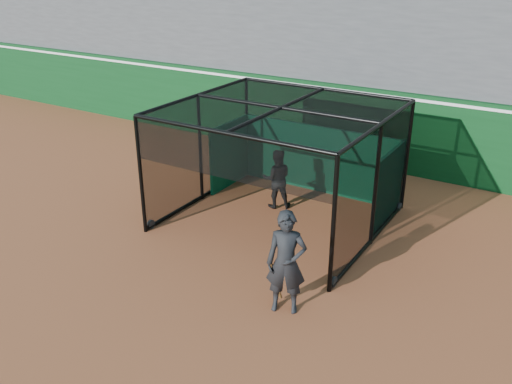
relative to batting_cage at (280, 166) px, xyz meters
The scene contains 6 objects.
ground 3.91m from the batting_cage, 99.65° to the right, with size 120.00×120.00×0.00m, color brown.
outfield_wall 4.96m from the batting_cage, 97.06° to the left, with size 50.00×0.50×2.50m.
grandstand 9.22m from the batting_cage, 94.01° to the left, with size 50.00×7.85×8.95m.
batting_cage is the anchor object (origin of this frame).
batter 1.00m from the batting_cage, 125.85° to the left, with size 0.78×0.61×1.60m, color black.
on_deck_player 3.89m from the batting_cage, 59.08° to the right, with size 0.88×0.74×2.05m.
Camera 1 is at (6.62, -7.34, 6.20)m, focal length 38.00 mm.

